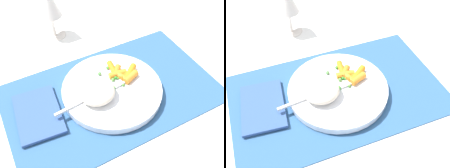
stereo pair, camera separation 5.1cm
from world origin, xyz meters
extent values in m
plane|color=white|center=(0.00, 0.00, 0.00)|extent=(2.40, 2.40, 0.00)
cube|color=#2D5684|center=(0.00, 0.00, 0.00)|extent=(0.51, 0.31, 0.01)
cylinder|color=white|center=(0.00, 0.00, 0.02)|extent=(0.24, 0.24, 0.02)
ellipsoid|color=beige|center=(-0.04, -0.01, 0.04)|extent=(0.08, 0.08, 0.04)
cylinder|color=orange|center=(0.05, 0.00, 0.03)|extent=(0.04, 0.03, 0.02)
cylinder|color=orange|center=(0.04, 0.01, 0.03)|extent=(0.03, 0.04, 0.01)
cylinder|color=orange|center=(0.06, 0.02, 0.03)|extent=(0.05, 0.05, 0.02)
cylinder|color=orange|center=(0.03, 0.05, 0.03)|extent=(0.02, 0.05, 0.01)
cylinder|color=orange|center=(0.03, 0.03, 0.03)|extent=(0.04, 0.04, 0.02)
cylinder|color=orange|center=(0.03, 0.03, 0.03)|extent=(0.05, 0.02, 0.02)
cylinder|color=orange|center=(0.05, 0.01, 0.03)|extent=(0.04, 0.02, 0.01)
sphere|color=#569C42|center=(0.05, 0.01, 0.03)|extent=(0.01, 0.01, 0.01)
sphere|color=#4F9D32|center=(0.05, 0.02, 0.03)|extent=(0.01, 0.01, 0.01)
sphere|color=#5A9741|center=(0.01, 0.02, 0.03)|extent=(0.01, 0.01, 0.01)
sphere|color=#519046|center=(-0.01, 0.05, 0.03)|extent=(0.01, 0.01, 0.01)
sphere|color=green|center=(0.02, 0.06, 0.03)|extent=(0.01, 0.01, 0.01)
sphere|color=green|center=(0.02, 0.02, 0.03)|extent=(0.01, 0.01, 0.01)
sphere|color=green|center=(0.00, -0.01, 0.03)|extent=(0.01, 0.01, 0.01)
sphere|color=#529F3B|center=(0.03, 0.01, 0.03)|extent=(0.01, 0.01, 0.01)
sphere|color=#589C3D|center=(0.03, -0.01, 0.03)|extent=(0.01, 0.01, 0.01)
cube|color=silver|center=(0.03, 0.00, 0.03)|extent=(0.05, 0.02, 0.01)
cube|color=silver|center=(-0.07, -0.01, 0.03)|extent=(0.15, 0.02, 0.01)
cylinder|color=silver|center=(-0.04, 0.29, 0.00)|extent=(0.07, 0.07, 0.00)
cylinder|color=silver|center=(-0.04, 0.29, 0.04)|extent=(0.01, 0.01, 0.07)
cone|color=silver|center=(-0.04, 0.29, 0.11)|extent=(0.07, 0.07, 0.09)
cube|color=#33518C|center=(-0.18, 0.02, 0.01)|extent=(0.11, 0.15, 0.01)
camera|label=1|loc=(-0.19, -0.36, 0.48)|focal=40.97mm
camera|label=2|loc=(-0.15, -0.38, 0.48)|focal=40.97mm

